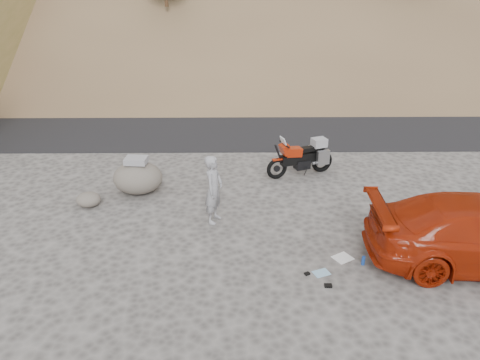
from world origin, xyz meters
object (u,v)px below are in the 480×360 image
object	(u,v)px
man	(215,220)
motorcycle	(303,157)
boulder	(138,177)
red_car	(480,262)

from	to	relation	value
man	motorcycle	bearing A→B (deg)	-23.10
motorcycle	man	bearing A→B (deg)	-153.15
man	boulder	world-z (taller)	boulder
red_car	boulder	bearing A→B (deg)	68.50
motorcycle	red_car	bearing A→B (deg)	-75.89
red_car	man	bearing A→B (deg)	74.33
motorcycle	boulder	world-z (taller)	motorcycle
man	red_car	bearing A→B (deg)	-88.26
red_car	motorcycle	bearing A→B (deg)	36.74
man	boulder	distance (m)	2.86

